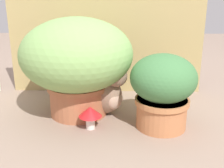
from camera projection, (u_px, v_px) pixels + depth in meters
The scene contains 6 objects.
ground_plane at pixel (108, 122), 1.42m from camera, with size 6.00×6.00×0.00m, color gray.
cardboard_backdrop at pixel (106, 37), 1.76m from camera, with size 1.20×0.03×0.70m, color tan.
grass_planter at pixel (77, 60), 1.44m from camera, with size 0.57×0.57×0.51m.
leafy_planter at pixel (163, 89), 1.32m from camera, with size 0.31×0.31×0.36m.
cat at pixel (103, 91), 1.50m from camera, with size 0.31×0.34×0.32m.
mushroom_ornament_red at pixel (90, 113), 1.34m from camera, with size 0.11×0.11×0.11m.
Camera 1 is at (0.06, -1.29, 0.63)m, focal length 45.68 mm.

